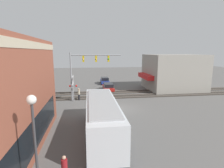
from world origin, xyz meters
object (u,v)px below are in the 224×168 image
Objects in this scene: parked_car_blue at (105,81)px; pedestrian_at_crossing at (79,94)px; parked_car_red at (108,87)px; streetlamp at (35,140)px; city_bus at (102,116)px; crossing_signal at (73,86)px.

parked_car_blue is 2.34× the size of pedestrian_at_crossing.
parked_car_red is 7.18m from parked_car_blue.
streetlamp is at bearing 176.69° from pedestrian_at_crossing.
parked_car_blue is (7.18, -0.00, 0.04)m from parked_car_red.
streetlamp is 25.02m from parked_car_red.
city_bus is 1.93× the size of streetlamp.
city_bus is 2.15× the size of parked_car_red.
parked_car_blue is at bearing -11.16° from streetlamp.
city_bus reaches higher than parked_car_blue.
pedestrian_at_crossing is at bearing 12.13° from city_bus.
parked_car_blue is at bearing -23.14° from crossing_signal.
streetlamp reaches higher than city_bus.
parked_car_red is at bearing 180.00° from parked_car_blue.
city_bus is 5.58× the size of pedestrian_at_crossing.
crossing_signal reaches higher than parked_car_red.
city_bus is at bearing 171.68° from parked_car_red.
pedestrian_at_crossing is (-6.03, 5.13, 0.30)m from parked_car_red.
parked_car_red is (24.11, -6.17, -2.51)m from streetlamp.
city_bus is 11.69m from crossing_signal.
pedestrian_at_crossing is at bearing -3.31° from streetlamp.
city_bus is at bearing -29.43° from streetlamp.
parked_car_red is 1.11× the size of parked_car_blue.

